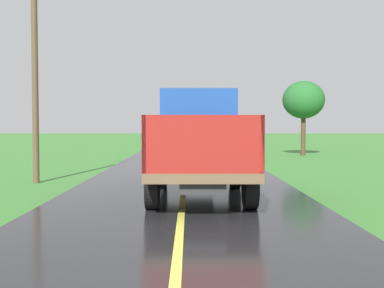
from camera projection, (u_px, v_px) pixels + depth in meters
name	position (u px, v px, depth m)	size (l,w,h in m)	color
banana_truck_near	(199.00, 141.00, 12.53)	(2.38, 5.82, 2.80)	#2D2D30
utility_pole_roadside	(35.00, 53.00, 15.23)	(1.91, 0.20, 7.84)	brown
roadside_tree_near_left	(304.00, 100.00, 29.06)	(2.57, 2.57, 4.59)	#4C3823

